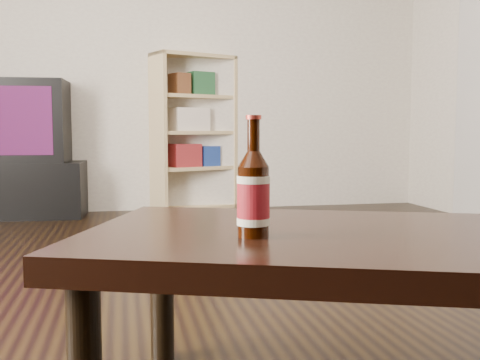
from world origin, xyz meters
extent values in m
cube|color=black|center=(0.00, 0.00, -0.01)|extent=(5.00, 6.00, 0.01)
cube|color=#B9ADA0|center=(0.00, 3.01, 1.35)|extent=(5.00, 0.02, 2.70)
cube|color=black|center=(-0.99, 2.86, 0.22)|extent=(1.12, 0.61, 0.43)
cube|color=black|center=(-0.99, 2.86, 0.75)|extent=(0.88, 0.58, 0.64)
cube|color=maroon|center=(-1.00, 2.59, 0.75)|extent=(0.70, 0.05, 0.51)
cube|color=tan|center=(0.14, 2.89, 0.66)|extent=(0.15, 0.31, 1.33)
cube|color=tan|center=(0.77, 3.14, 0.66)|extent=(0.15, 0.31, 1.33)
cube|color=tan|center=(0.46, 3.02, 1.31)|extent=(0.78, 0.57, 0.03)
cube|color=tan|center=(0.46, 3.02, 0.02)|extent=(0.78, 0.57, 0.03)
cube|color=tan|center=(0.40, 3.15, 0.66)|extent=(0.67, 0.30, 1.33)
cube|color=tan|center=(0.46, 3.02, 0.36)|extent=(0.72, 0.52, 0.03)
cube|color=tan|center=(0.46, 3.02, 0.66)|extent=(0.72, 0.52, 0.03)
cube|color=tan|center=(0.46, 3.02, 0.97)|extent=(0.72, 0.52, 0.03)
cube|color=maroon|center=(0.37, 2.96, 0.47)|extent=(0.30, 0.28, 0.19)
cube|color=navy|center=(0.58, 3.04, 0.46)|extent=(0.23, 0.25, 0.17)
cube|color=silver|center=(0.42, 2.98, 0.78)|extent=(0.36, 0.30, 0.19)
cube|color=#235731|center=(0.51, 3.02, 1.08)|extent=(0.27, 0.27, 0.19)
cube|color=brown|center=(0.33, 2.94, 1.07)|extent=(0.19, 0.24, 0.17)
cube|color=black|center=(0.35, -0.64, 0.42)|extent=(1.36, 1.07, 0.06)
cylinder|color=black|center=(-0.04, -0.20, 0.19)|extent=(0.09, 0.09, 0.39)
cylinder|color=black|center=(0.13, -0.65, 0.52)|extent=(0.08, 0.08, 0.15)
cylinder|color=maroon|center=(0.13, -0.65, 0.53)|extent=(0.09, 0.09, 0.10)
cylinder|color=beige|center=(0.13, -0.65, 0.57)|extent=(0.09, 0.09, 0.02)
cylinder|color=beige|center=(0.13, -0.65, 0.48)|extent=(0.09, 0.09, 0.02)
cone|color=black|center=(0.13, -0.65, 0.62)|extent=(0.08, 0.08, 0.03)
cylinder|color=black|center=(0.13, -0.65, 0.67)|extent=(0.03, 0.03, 0.07)
cylinder|color=#9D2E23|center=(0.13, -0.65, 0.71)|extent=(0.04, 0.04, 0.01)
camera|label=1|loc=(-0.15, -1.84, 0.68)|focal=42.00mm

